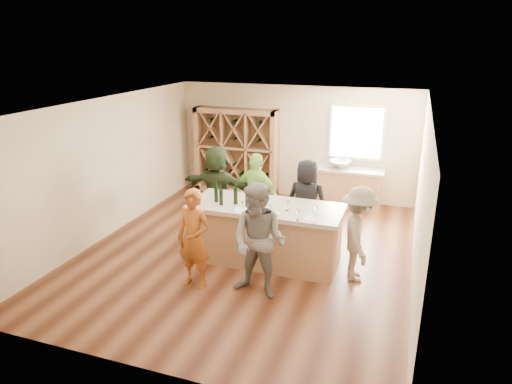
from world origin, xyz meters
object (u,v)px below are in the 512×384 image
(person_far_left, at_px, (218,188))
(tasting_counter_base, at_px, (266,235))
(person_far_mid, at_px, (256,195))
(wine_bottle_b, at_px, (221,197))
(wine_bottle_c, at_px, (236,196))
(sink, at_px, (340,164))
(person_near_left, at_px, (194,239))
(person_near_right, at_px, (259,241))
(wine_rack, at_px, (236,151))
(wine_bottle_a, at_px, (216,194))
(person_far_right, at_px, (306,202))
(wine_bottle_e, at_px, (247,198))
(person_server, at_px, (359,234))

(person_far_left, bearing_deg, tasting_counter_base, 144.52)
(tasting_counter_base, bearing_deg, person_far_mid, 117.39)
(wine_bottle_b, bearing_deg, wine_bottle_c, 29.33)
(tasting_counter_base, height_order, wine_bottle_c, wine_bottle_c)
(sink, xyz_separation_m, person_near_left, (-1.58, -4.65, -0.18))
(wine_bottle_b, xyz_separation_m, person_near_right, (1.01, -0.91, -0.30))
(wine_rack, relative_size, person_far_mid, 1.27)
(wine_rack, distance_m, wine_bottle_a, 3.78)
(tasting_counter_base, bearing_deg, wine_rack, 118.93)
(person_far_right, bearing_deg, person_near_left, 66.21)
(wine_bottle_e, height_order, person_far_mid, person_far_mid)
(person_far_mid, bearing_deg, sink, -103.58)
(tasting_counter_base, bearing_deg, person_near_left, -124.18)
(wine_bottle_a, relative_size, wine_bottle_b, 1.04)
(wine_rack, distance_m, wine_bottle_c, 3.89)
(wine_bottle_e, xyz_separation_m, person_near_left, (-0.53, -1.04, -0.41))
(wine_bottle_c, height_order, person_far_right, person_far_right)
(wine_bottle_c, relative_size, person_server, 0.19)
(person_far_right, bearing_deg, wine_bottle_a, 46.15)
(sink, distance_m, tasting_counter_base, 3.56)
(sink, distance_m, wine_bottle_b, 3.98)
(person_near_right, xyz_separation_m, person_server, (1.40, 1.01, -0.11))
(wine_bottle_b, distance_m, person_server, 2.45)
(sink, height_order, person_far_right, person_far_right)
(person_server, bearing_deg, wine_bottle_b, 79.44)
(wine_rack, distance_m, person_near_left, 4.86)
(wine_bottle_b, xyz_separation_m, wine_bottle_c, (0.23, 0.13, 0.01))
(person_server, relative_size, person_far_mid, 0.94)
(person_near_left, xyz_separation_m, person_far_left, (-0.59, 2.30, 0.08))
(wine_rack, relative_size, tasting_counter_base, 0.85)
(tasting_counter_base, relative_size, wine_bottle_a, 8.60)
(wine_bottle_c, bearing_deg, person_far_mid, 90.09)
(wine_rack, distance_m, person_far_left, 2.49)
(wine_rack, xyz_separation_m, person_near_right, (2.20, -4.66, -0.18))
(wine_rack, xyz_separation_m, sink, (2.70, -0.07, -0.09))
(wine_bottle_a, bearing_deg, wine_bottle_c, 1.43)
(wine_bottle_e, bearing_deg, wine_rack, 114.17)
(wine_bottle_c, xyz_separation_m, wine_bottle_e, (0.24, -0.06, 0.01))
(wine_bottle_e, bearing_deg, person_server, 1.00)
(sink, relative_size, wine_bottle_c, 1.79)
(sink, relative_size, person_far_left, 0.30)
(person_near_left, distance_m, person_near_right, 1.09)
(wine_bottle_e, bearing_deg, person_near_left, -117.17)
(wine_rack, distance_m, person_server, 5.12)
(wine_bottle_e, distance_m, person_far_mid, 1.27)
(tasting_counter_base, height_order, person_near_left, person_near_left)
(sink, xyz_separation_m, tasting_counter_base, (-0.76, -3.44, -0.51))
(person_near_left, height_order, person_far_left, person_far_left)
(person_far_left, bearing_deg, person_near_right, 128.79)
(wine_bottle_e, bearing_deg, person_far_mid, 101.50)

